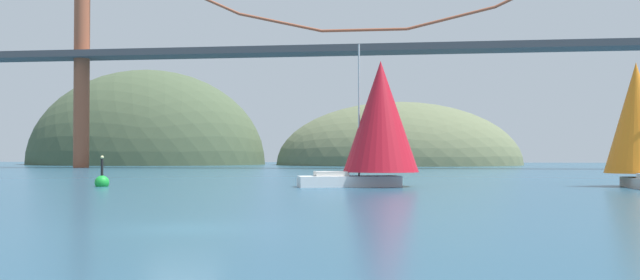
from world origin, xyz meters
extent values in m
plane|color=navy|center=(0.00, 0.00, 0.00)|extent=(360.00, 360.00, 0.00)
ellipsoid|color=#425138|center=(-55.00, 135.00, 0.00)|extent=(57.34, 44.00, 45.41)
ellipsoid|color=#5B6647|center=(5.00, 135.00, 0.00)|extent=(55.87, 44.00, 28.79)
cylinder|color=brown|center=(-51.52, 95.00, 22.08)|extent=(2.80, 2.80, 44.15)
cube|color=#47474C|center=(0.00, 95.00, 20.50)|extent=(139.04, 6.00, 1.20)
cylinder|color=brown|center=(-14.72, 95.00, 25.61)|extent=(14.83, 0.50, 3.86)
cylinder|color=brown|center=(0.00, 95.00, 23.92)|extent=(14.72, 0.50, 0.50)
cylinder|color=brown|center=(14.72, 95.00, 25.61)|extent=(14.83, 0.50, 3.86)
cube|color=white|center=(3.06, 29.92, 0.42)|extent=(8.13, 4.38, 0.83)
cube|color=beige|center=(1.71, 29.52, 1.01)|extent=(2.88, 2.37, 0.36)
cylinder|color=#B2B2B7|center=(3.81, 30.13, 5.91)|extent=(0.14, 0.14, 10.16)
cone|color=#B21423|center=(5.45, 30.61, 5.44)|extent=(7.25, 7.25, 8.61)
cone|color=orange|center=(24.94, 32.71, 5.31)|extent=(4.95, 4.95, 8.52)
sphere|color=green|center=(-15.98, 27.96, 0.30)|extent=(1.10, 1.10, 1.10)
cylinder|color=black|center=(-15.98, 27.96, 1.35)|extent=(0.20, 0.20, 1.60)
sphere|color=#F2EA99|center=(-15.98, 27.96, 2.27)|extent=(0.24, 0.24, 0.24)
camera|label=1|loc=(7.62, -22.25, 2.53)|focal=38.31mm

